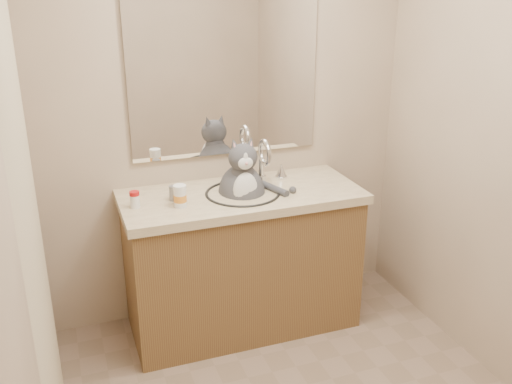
{
  "coord_description": "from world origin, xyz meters",
  "views": [
    {
      "loc": [
        -0.93,
        -1.85,
        1.98
      ],
      "look_at": [
        -0.03,
        0.65,
        0.97
      ],
      "focal_mm": 40.0,
      "sensor_mm": 36.0,
      "label": 1
    }
  ],
  "objects_px": {
    "pill_bottle_orange": "(180,196)",
    "grey_canister": "(174,193)",
    "cat": "(242,190)",
    "pill_bottle_redcap": "(135,200)"
  },
  "relations": [
    {
      "from": "pill_bottle_orange",
      "to": "grey_canister",
      "type": "xyz_separation_m",
      "value": [
        -0.01,
        0.1,
        -0.02
      ]
    },
    {
      "from": "pill_bottle_redcap",
      "to": "grey_canister",
      "type": "height_order",
      "value": "pill_bottle_redcap"
    },
    {
      "from": "cat",
      "to": "pill_bottle_orange",
      "type": "relative_size",
      "value": 4.43
    },
    {
      "from": "cat",
      "to": "pill_bottle_orange",
      "type": "xyz_separation_m",
      "value": [
        -0.37,
        -0.09,
        0.05
      ]
    },
    {
      "from": "cat",
      "to": "grey_canister",
      "type": "xyz_separation_m",
      "value": [
        -0.39,
        0.01,
        0.03
      ]
    },
    {
      "from": "cat",
      "to": "grey_canister",
      "type": "distance_m",
      "value": 0.39
    },
    {
      "from": "cat",
      "to": "pill_bottle_redcap",
      "type": "bearing_deg",
      "value": -171.31
    },
    {
      "from": "grey_canister",
      "to": "pill_bottle_redcap",
      "type": "bearing_deg",
      "value": -170.51
    },
    {
      "from": "grey_canister",
      "to": "pill_bottle_orange",
      "type": "bearing_deg",
      "value": -82.82
    },
    {
      "from": "cat",
      "to": "grey_canister",
      "type": "bearing_deg",
      "value": -175.16
    }
  ]
}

